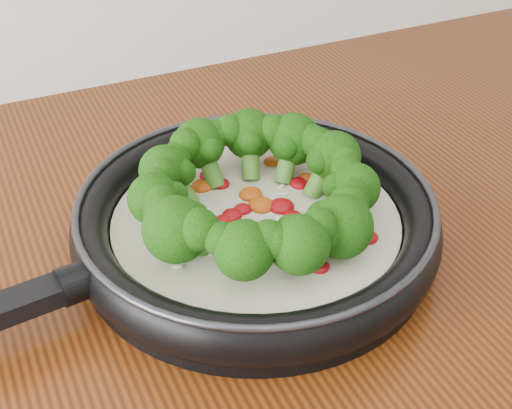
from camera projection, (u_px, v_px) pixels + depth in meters
name	position (u px, v px, depth m)	size (l,w,h in m)	color
skillet	(253.00, 216.00, 0.66)	(0.54, 0.38, 0.10)	black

